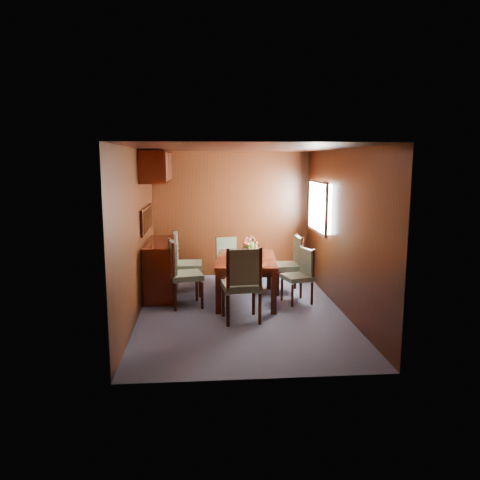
{
  "coord_description": "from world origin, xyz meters",
  "views": [
    {
      "loc": [
        -0.56,
        -6.74,
        2.22
      ],
      "look_at": [
        0.0,
        0.16,
        1.05
      ],
      "focal_mm": 35.0,
      "sensor_mm": 36.0,
      "label": 1
    }
  ],
  "objects": [
    {
      "name": "chair_right_near",
      "position": [
        0.98,
        0.36,
        0.49
      ],
      "size": [
        0.5,
        0.51,
        0.88
      ],
      "rotation": [
        0.0,
        0.0,
        1.86
      ],
      "color": "black",
      "rests_on": "ground"
    },
    {
      "name": "chair_head",
      "position": [
        -0.02,
        -0.52,
        0.6
      ],
      "size": [
        0.56,
        0.54,
        1.08
      ],
      "rotation": [
        0.0,
        0.0,
        0.1
      ],
      "color": "black",
      "rests_on": "ground"
    },
    {
      "name": "dining_table",
      "position": [
        0.13,
        0.53,
        0.6
      ],
      "size": [
        1.07,
        1.57,
        0.7
      ],
      "rotation": [
        0.0,
        0.0,
        -0.09
      ],
      "color": "#350E06",
      "rests_on": "ground"
    },
    {
      "name": "chair_left_near",
      "position": [
        -0.9,
        0.28,
        0.58
      ],
      "size": [
        0.56,
        0.58,
        1.04
      ],
      "rotation": [
        0.0,
        0.0,
        -1.37
      ],
      "color": "black",
      "rests_on": "ground"
    },
    {
      "name": "chair_foot",
      "position": [
        -0.11,
        1.58,
        0.48
      ],
      "size": [
        0.48,
        0.47,
        0.86
      ],
      "rotation": [
        0.0,
        0.0,
        3.35
      ],
      "color": "black",
      "rests_on": "ground"
    },
    {
      "name": "ground",
      "position": [
        0.0,
        0.0,
        0.0
      ],
      "size": [
        4.5,
        4.5,
        0.0
      ],
      "primitive_type": "plane",
      "color": "#3F4255",
      "rests_on": "ground"
    },
    {
      "name": "flower_centerpiece",
      "position": [
        0.23,
        0.99,
        0.83
      ],
      "size": [
        0.28,
        0.28,
        0.28
      ],
      "color": "#A94E33",
      "rests_on": "dining_table"
    },
    {
      "name": "chair_left_far",
      "position": [
        -0.9,
        0.98,
        0.59
      ],
      "size": [
        0.49,
        0.51,
        1.06
      ],
      "rotation": [
        0.0,
        0.0,
        -1.56
      ],
      "color": "black",
      "rests_on": "ground"
    },
    {
      "name": "room_shell",
      "position": [
        -0.1,
        0.33,
        1.63
      ],
      "size": [
        3.06,
        4.52,
        2.41
      ],
      "color": "black",
      "rests_on": "ground"
    },
    {
      "name": "chair_right_far",
      "position": [
        0.94,
        0.93,
        0.55
      ],
      "size": [
        0.46,
        0.48,
        0.98
      ],
      "rotation": [
        0.0,
        0.0,
        1.61
      ],
      "color": "black",
      "rests_on": "ground"
    },
    {
      "name": "sideboard",
      "position": [
        -1.25,
        1.0,
        0.45
      ],
      "size": [
        0.48,
        1.4,
        0.9
      ],
      "primitive_type": "cube",
      "color": "#350E06",
      "rests_on": "ground"
    }
  ]
}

